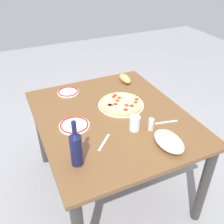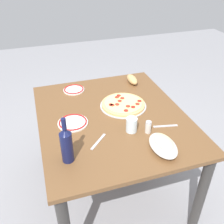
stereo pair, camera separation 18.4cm
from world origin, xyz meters
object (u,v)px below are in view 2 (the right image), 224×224
object	(u,v)px
pepperoni_pizza	(123,104)
spice_shaker	(148,127)
water_glass	(132,125)
baked_pasta_dish	(163,145)
dining_table	(112,128)
wine_bottle	(66,144)
side_plate_far	(74,90)
bread_loaf	(132,79)
side_plate_near	(73,122)

from	to	relation	value
pepperoni_pizza	spice_shaker	distance (m)	0.36
water_glass	baked_pasta_dish	bearing A→B (deg)	-154.32
dining_table	baked_pasta_dish	world-z (taller)	baked_pasta_dish
wine_bottle	water_glass	bearing A→B (deg)	-72.04
wine_bottle	spice_shaker	bearing A→B (deg)	-79.89
side_plate_far	dining_table	bearing A→B (deg)	-156.95
spice_shaker	bread_loaf	bearing A→B (deg)	-13.09
pepperoni_pizza	spice_shaker	size ratio (longest dim) A/B	4.11
dining_table	wine_bottle	distance (m)	0.57
pepperoni_pizza	bread_loaf	world-z (taller)	bread_loaf
pepperoni_pizza	wine_bottle	xyz separation A→B (m)	(-0.46, 0.50, 0.10)
wine_bottle	spice_shaker	xyz separation A→B (m)	(0.10, -0.55, -0.07)
side_plate_far	spice_shaker	xyz separation A→B (m)	(-0.72, -0.36, 0.03)
water_glass	bread_loaf	distance (m)	0.71
dining_table	water_glass	distance (m)	0.28
dining_table	wine_bottle	world-z (taller)	wine_bottle
pepperoni_pizza	side_plate_near	world-z (taller)	pepperoni_pizza
pepperoni_pizza	side_plate_far	bearing A→B (deg)	41.18
dining_table	spice_shaker	bearing A→B (deg)	-147.55
side_plate_near	water_glass	bearing A→B (deg)	-119.42
baked_pasta_dish	side_plate_near	size ratio (longest dim) A/B	1.13
bread_loaf	baked_pasta_dish	bearing A→B (deg)	170.42
side_plate_far	pepperoni_pizza	bearing A→B (deg)	-138.82
wine_bottle	side_plate_near	bearing A→B (deg)	-14.51
water_glass	bread_loaf	size ratio (longest dim) A/B	0.58
dining_table	side_plate_near	xyz separation A→B (m)	(-0.01, 0.29, 0.12)
pepperoni_pizza	spice_shaker	world-z (taller)	spice_shaker
wine_bottle	baked_pasta_dish	bearing A→B (deg)	-99.01
dining_table	wine_bottle	xyz separation A→B (m)	(-0.36, 0.38, 0.23)
pepperoni_pizza	water_glass	distance (m)	0.32
wine_bottle	water_glass	size ratio (longest dim) A/B	2.89
pepperoni_pizza	baked_pasta_dish	bearing A→B (deg)	-173.89
dining_table	bread_loaf	distance (m)	0.57
side_plate_near	spice_shaker	distance (m)	0.52
pepperoni_pizza	wine_bottle	distance (m)	0.69
side_plate_far	side_plate_near	bearing A→B (deg)	168.67
side_plate_far	spice_shaker	distance (m)	0.81
pepperoni_pizza	side_plate_far	world-z (taller)	pepperoni_pizza
side_plate_near	spice_shaker	bearing A→B (deg)	-118.64
baked_pasta_dish	side_plate_near	distance (m)	0.64
dining_table	baked_pasta_dish	bearing A→B (deg)	-158.12
wine_bottle	bread_loaf	xyz separation A→B (m)	(0.80, -0.71, -0.08)
pepperoni_pizza	bread_loaf	xyz separation A→B (m)	(0.35, -0.21, 0.02)
wine_bottle	side_plate_near	distance (m)	0.38
baked_pasta_dish	water_glass	world-z (taller)	water_glass
side_plate_near	bread_loaf	bearing A→B (deg)	-53.76
pepperoni_pizza	wine_bottle	world-z (taller)	wine_bottle
baked_pasta_dish	wine_bottle	bearing A→B (deg)	80.99
baked_pasta_dish	side_plate_far	distance (m)	0.99
pepperoni_pizza	wine_bottle	bearing A→B (deg)	132.29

